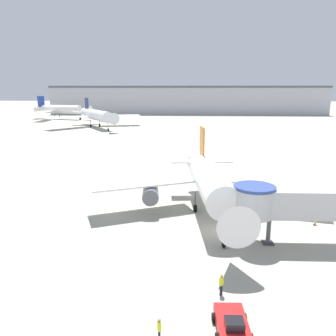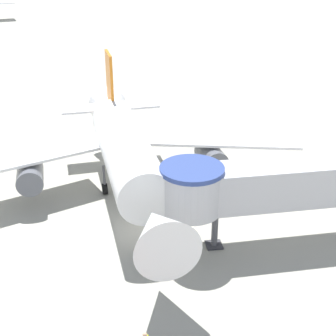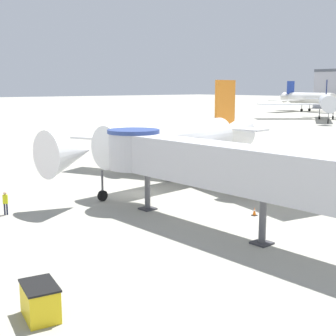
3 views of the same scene
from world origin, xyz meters
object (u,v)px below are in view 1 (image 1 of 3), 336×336
object	(u,v)px
main_airplane	(211,182)
jet_bridge	(335,203)
pushback_tug_red	(232,324)
background_jet_navy_tail	(96,115)
ground_crew_marshaller	(159,328)
ground_crew_wing_walker	(221,283)
background_jet_blue_tail	(60,109)
traffic_cone_starboard_wing	(315,223)

from	to	relation	value
main_airplane	jet_bridge	xyz separation A→B (m)	(11.68, -7.17, 0.15)
pushback_tug_red	background_jet_navy_tail	size ratio (longest dim) A/B	0.10
ground_crew_marshaller	ground_crew_wing_walker	distance (m)	6.57
pushback_tug_red	ground_crew_wing_walker	bearing A→B (deg)	91.56
ground_crew_wing_walker	background_jet_navy_tail	xyz separation A→B (m)	(-39.17, 109.39, 4.04)
ground_crew_wing_walker	background_jet_blue_tail	distance (m)	161.07
jet_bridge	background_jet_blue_tail	distance (m)	158.51
jet_bridge	background_jet_blue_tail	bearing A→B (deg)	119.14
jet_bridge	traffic_cone_starboard_wing	bearing A→B (deg)	86.04
pushback_tug_red	ground_crew_marshaller	bearing A→B (deg)	-170.50
main_airplane	ground_crew_wing_walker	distance (m)	16.57
background_jet_navy_tail	pushback_tug_red	bearing A→B (deg)	-103.55
jet_bridge	background_jet_blue_tail	size ratio (longest dim) A/B	0.69
main_airplane	background_jet_blue_tail	size ratio (longest dim) A/B	0.91
background_jet_navy_tail	ground_crew_marshaller	bearing A→B (deg)	-105.79
pushback_tug_red	ground_crew_marshaller	xyz separation A→B (m)	(-4.59, -0.97, 0.28)
main_airplane	background_jet_blue_tail	xyz separation A→B (m)	(-68.41, 129.62, 0.86)
ground_crew_wing_walker	background_jet_blue_tail	size ratio (longest dim) A/B	0.05
ground_crew_marshaller	ground_crew_wing_walker	bearing A→B (deg)	-58.79
main_airplane	ground_crew_marshaller	bearing A→B (deg)	-107.54
jet_bridge	ground_crew_wing_walker	xyz separation A→B (m)	(-11.91, -9.08, -3.40)
ground_crew_wing_walker	traffic_cone_starboard_wing	bearing A→B (deg)	176.56
pushback_tug_red	ground_crew_marshaller	distance (m)	4.70
background_jet_blue_tail	jet_bridge	bearing A→B (deg)	-133.40
background_jet_blue_tail	ground_crew_wing_walker	bearing A→B (deg)	-138.70
ground_crew_marshaller	ground_crew_wing_walker	world-z (taller)	ground_crew_wing_walker
ground_crew_marshaller	background_jet_navy_tail	size ratio (longest dim) A/B	0.05
main_airplane	ground_crew_marshaller	distance (m)	21.94
main_airplane	ground_crew_marshaller	world-z (taller)	main_airplane
jet_bridge	ground_crew_marshaller	bearing A→B (deg)	-140.34
background_jet_blue_tail	pushback_tug_red	bearing A→B (deg)	-139.20
ground_crew_wing_walker	background_jet_navy_tail	world-z (taller)	background_jet_navy_tail
traffic_cone_starboard_wing	ground_crew_wing_walker	world-z (taller)	ground_crew_wing_walker
ground_crew_wing_walker	background_jet_blue_tail	world-z (taller)	background_jet_blue_tail
background_jet_blue_tail	ground_crew_marshaller	bearing A→B (deg)	-140.80
jet_bridge	background_jet_navy_tail	world-z (taller)	background_jet_navy_tail
jet_bridge	main_airplane	bearing A→B (deg)	147.25
traffic_cone_starboard_wing	main_airplane	bearing A→B (deg)	168.58
jet_bridge	ground_crew_marshaller	xyz separation A→B (m)	(-16.22, -14.04, -3.46)
jet_bridge	background_jet_navy_tail	distance (m)	112.57
main_airplane	background_jet_navy_tail	distance (m)	101.14
pushback_tug_red	traffic_cone_starboard_wing	xyz separation A→B (m)	(11.86, 17.83, -0.37)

